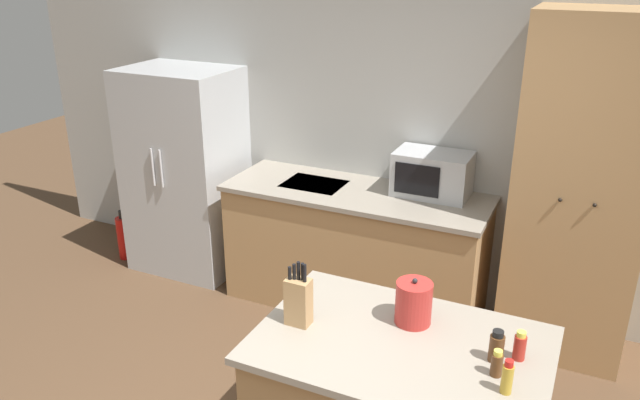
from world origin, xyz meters
TOP-DOWN VIEW (x-y plane):
  - wall_back at (0.00, 2.33)m, footprint 7.20×0.06m
  - refrigerator at (-1.97, 1.97)m, footprint 0.87×0.68m
  - back_counter at (-0.45, 1.96)m, footprint 1.92×0.71m
  - pantry_cabinet at (1.01, 2.04)m, footprint 0.79×0.55m
  - microwave at (0.05, 2.12)m, footprint 0.52×0.33m
  - knife_block at (-0.03, 0.23)m, footprint 0.11×0.08m
  - spice_bottle_tall_dark at (0.91, 0.38)m, footprint 0.05×0.05m
  - spice_bottle_short_red at (0.83, 0.33)m, footprint 0.06×0.06m
  - spice_bottle_amber_oil at (0.90, 0.14)m, footprint 0.04×0.04m
  - spice_bottle_green_herb at (0.85, 0.23)m, footprint 0.05×0.05m
  - kettle at (0.43, 0.46)m, footprint 0.17×0.17m
  - fire_extinguisher at (-2.56, 1.81)m, footprint 0.13×0.13m

SIDE VIEW (x-z plane):
  - fire_extinguisher at x=-2.56m, z-range -0.03..0.42m
  - back_counter at x=-0.45m, z-range 0.00..0.92m
  - refrigerator at x=-1.97m, z-range 0.00..1.68m
  - spice_bottle_green_herb at x=0.85m, z-range 0.94..1.06m
  - spice_bottle_tall_dark at x=0.91m, z-range 0.94..1.07m
  - spice_bottle_short_red at x=0.83m, z-range 0.94..1.08m
  - spice_bottle_amber_oil at x=0.90m, z-range 0.94..1.09m
  - kettle at x=0.43m, z-range 0.93..1.16m
  - knife_block at x=-0.03m, z-range 0.91..1.22m
  - microwave at x=0.05m, z-range 0.92..1.23m
  - pantry_cabinet at x=1.01m, z-range 0.00..2.23m
  - wall_back at x=0.00m, z-range 0.00..2.60m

